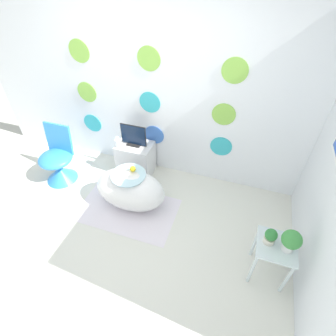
% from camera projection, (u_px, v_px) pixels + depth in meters
% --- Properties ---
extents(ground_plane, '(12.00, 12.00, 0.00)m').
position_uv_depth(ground_plane, '(103.00, 255.00, 3.01)').
color(ground_plane, silver).
extents(wall_back_dotted, '(5.14, 0.05, 2.60)m').
position_uv_depth(wall_back_dotted, '(151.00, 87.00, 3.34)').
color(wall_back_dotted, white).
rests_on(wall_back_dotted, ground_plane).
extents(rug, '(1.29, 0.78, 0.01)m').
position_uv_depth(rug, '(128.00, 210.00, 3.50)').
color(rug, silver).
rests_on(rug, ground_plane).
extents(bathtub, '(0.93, 0.53, 0.56)m').
position_uv_depth(bathtub, '(130.00, 189.00, 3.40)').
color(bathtub, white).
rests_on(bathtub, ground_plane).
extents(rubber_duck, '(0.07, 0.08, 0.09)m').
position_uv_depth(rubber_duck, '(133.00, 169.00, 3.22)').
color(rubber_duck, yellow).
rests_on(rubber_duck, bathtub).
extents(chair, '(0.47, 0.47, 0.84)m').
position_uv_depth(chair, '(59.00, 165.00, 3.79)').
color(chair, '#338CE0').
rests_on(chair, ground_plane).
extents(tv_cabinet, '(0.51, 0.36, 0.50)m').
position_uv_depth(tv_cabinet, '(136.00, 158.00, 3.92)').
color(tv_cabinet, silver).
rests_on(tv_cabinet, ground_plane).
extents(tv, '(0.38, 0.12, 0.32)m').
position_uv_depth(tv, '(133.00, 136.00, 3.66)').
color(tv, black).
rests_on(tv, tv_cabinet).
extents(vase, '(0.09, 0.09, 0.16)m').
position_uv_depth(vase, '(118.00, 143.00, 3.68)').
color(vase, white).
rests_on(vase, tv_cabinet).
extents(side_table, '(0.38, 0.38, 0.52)m').
position_uv_depth(side_table, '(274.00, 251.00, 2.59)').
color(side_table, silver).
rests_on(side_table, ground_plane).
extents(potted_plant_left, '(0.12, 0.12, 0.18)m').
position_uv_depth(potted_plant_left, '(271.00, 236.00, 2.49)').
color(potted_plant_left, beige).
rests_on(potted_plant_left, side_table).
extents(potted_plant_right, '(0.18, 0.18, 0.25)m').
position_uv_depth(potted_plant_right, '(291.00, 241.00, 2.39)').
color(potted_plant_right, white).
rests_on(potted_plant_right, side_table).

